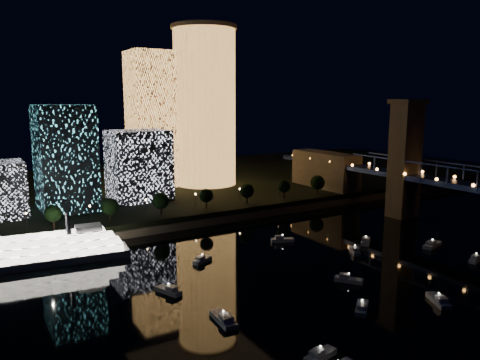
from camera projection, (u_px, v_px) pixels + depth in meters
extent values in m
plane|color=black|center=(387.00, 286.00, 126.59)|extent=(520.00, 520.00, 0.00)
cube|color=black|center=(164.00, 185.00, 261.34)|extent=(420.00, 160.00, 5.00)
cube|color=#6B5E4C|center=(234.00, 217.00, 195.61)|extent=(420.00, 6.00, 3.00)
cylinder|color=#F8A74F|center=(205.00, 109.00, 245.29)|extent=(32.00, 32.00, 80.16)
cylinder|color=#6B5E4C|center=(204.00, 27.00, 238.29)|extent=(34.00, 34.00, 2.00)
cube|color=#F8A74F|center=(152.00, 120.00, 241.47)|extent=(21.72, 21.72, 69.12)
cube|color=white|center=(139.00, 165.00, 210.75)|extent=(25.44, 21.53, 31.32)
cube|color=#5DEEFF|center=(65.00, 157.00, 191.87)|extent=(21.43, 27.86, 42.86)
cube|color=#6B5E4C|center=(405.00, 161.00, 197.70)|extent=(11.00, 9.00, 48.00)
cube|color=#6B5E4C|center=(408.00, 102.00, 193.43)|extent=(13.00, 11.00, 2.00)
cube|color=#6B5E4C|center=(325.00, 174.00, 242.07)|extent=(12.00, 40.00, 23.00)
cube|color=navy|center=(425.00, 173.00, 183.76)|extent=(0.50, 0.50, 7.00)
cube|color=navy|center=(378.00, 165.00, 204.04)|extent=(0.50, 0.50, 7.00)
sphere|color=orange|center=(405.00, 174.00, 191.40)|extent=(1.20, 1.20, 1.20)
sphere|color=orange|center=(330.00, 162.00, 229.42)|extent=(1.20, 1.20, 1.20)
cube|color=silver|center=(50.00, 259.00, 144.60)|extent=(48.41, 16.07, 2.37)
cube|color=white|center=(49.00, 252.00, 144.21)|extent=(44.37, 14.65, 2.18)
cube|color=white|center=(49.00, 245.00, 143.84)|extent=(40.32, 13.23, 2.18)
cube|color=white|center=(48.00, 238.00, 143.47)|extent=(34.31, 11.59, 2.18)
cube|color=silver|center=(88.00, 228.00, 148.02)|extent=(8.52, 6.78, 1.78)
cylinder|color=black|center=(69.00, 225.00, 143.44)|extent=(1.39, 1.39, 5.94)
cylinder|color=black|center=(68.00, 222.00, 146.99)|extent=(1.39, 1.39, 5.94)
cube|color=silver|center=(202.00, 260.00, 145.11)|extent=(7.27, 5.02, 1.20)
cube|color=silver|center=(200.00, 258.00, 144.07)|extent=(2.99, 2.69, 1.00)
sphere|color=white|center=(202.00, 254.00, 144.77)|extent=(0.36, 0.36, 0.36)
cube|color=silver|center=(355.00, 251.00, 153.85)|extent=(5.81, 7.47, 1.20)
cube|color=silver|center=(356.00, 249.00, 152.58)|extent=(2.96, 3.18, 1.00)
sphere|color=white|center=(355.00, 245.00, 153.51)|extent=(0.36, 0.36, 0.36)
cube|color=silver|center=(349.00, 280.00, 129.38)|extent=(6.55, 7.67, 1.20)
cube|color=silver|center=(345.00, 276.00, 129.63)|extent=(3.21, 3.36, 1.00)
sphere|color=white|center=(349.00, 273.00, 129.04)|extent=(0.36, 0.36, 0.36)
cube|color=silver|center=(438.00, 301.00, 116.01)|extent=(6.40, 8.82, 1.20)
cube|color=silver|center=(441.00, 299.00, 114.56)|extent=(3.36, 3.68, 1.00)
sphere|color=white|center=(439.00, 293.00, 115.67)|extent=(0.36, 0.36, 0.36)
cube|color=silver|center=(432.00, 245.00, 160.46)|extent=(9.82, 5.35, 1.20)
cube|color=silver|center=(431.00, 243.00, 159.27)|extent=(3.80, 3.21, 1.00)
sphere|color=white|center=(433.00, 239.00, 160.11)|extent=(0.36, 0.36, 0.36)
cube|color=silver|center=(476.00, 259.00, 145.95)|extent=(7.24, 3.86, 1.20)
cube|color=silver|center=(475.00, 257.00, 145.04)|extent=(2.79, 2.34, 1.00)
sphere|color=white|center=(476.00, 253.00, 145.61)|extent=(0.36, 0.36, 0.36)
cube|color=silver|center=(320.00, 356.00, 91.15)|extent=(7.89, 3.91, 1.20)
cube|color=silver|center=(317.00, 353.00, 90.20)|extent=(2.99, 2.46, 1.00)
sphere|color=white|center=(321.00, 346.00, 90.81)|extent=(0.36, 0.36, 0.36)
cube|color=silver|center=(223.00, 319.00, 106.27)|extent=(3.79, 9.75, 1.20)
cube|color=silver|center=(226.00, 317.00, 104.82)|extent=(2.73, 3.52, 1.00)
sphere|color=white|center=(223.00, 311.00, 105.93)|extent=(0.36, 0.36, 0.36)
cube|color=silver|center=(169.00, 291.00, 121.94)|extent=(5.11, 8.07, 1.20)
cube|color=silver|center=(172.00, 288.00, 121.06)|extent=(2.85, 3.24, 1.00)
sphere|color=white|center=(168.00, 284.00, 121.60)|extent=(0.36, 0.36, 0.36)
cube|color=silver|center=(366.00, 241.00, 164.54)|extent=(8.36, 7.61, 1.20)
cube|color=silver|center=(365.00, 239.00, 163.15)|extent=(3.74, 3.64, 1.00)
sphere|color=white|center=(366.00, 236.00, 164.20)|extent=(0.36, 0.36, 0.36)
cube|color=silver|center=(283.00, 240.00, 166.02)|extent=(8.40, 5.92, 1.20)
cube|color=silver|center=(279.00, 237.00, 165.73)|extent=(3.47, 3.15, 1.00)
sphere|color=white|center=(283.00, 235.00, 165.68)|extent=(0.36, 0.36, 0.36)
cube|color=silver|center=(362.00, 308.00, 111.95)|extent=(7.89, 7.23, 1.20)
cube|color=silver|center=(362.00, 306.00, 110.62)|extent=(3.54, 3.45, 1.00)
sphere|color=white|center=(362.00, 300.00, 111.61)|extent=(0.36, 0.36, 0.36)
cylinder|color=black|center=(54.00, 223.00, 164.25)|extent=(0.70, 0.70, 4.00)
sphere|color=black|center=(53.00, 213.00, 163.66)|extent=(5.98, 5.98, 5.98)
cylinder|color=black|center=(110.00, 216.00, 174.39)|extent=(0.70, 0.70, 4.00)
sphere|color=black|center=(110.00, 207.00, 173.80)|extent=(6.54, 6.54, 6.54)
cylinder|color=black|center=(161.00, 210.00, 184.53)|extent=(0.70, 0.70, 4.00)
sphere|color=black|center=(161.00, 201.00, 183.94)|extent=(6.52, 6.52, 6.52)
cylinder|color=black|center=(206.00, 204.00, 194.67)|extent=(0.70, 0.70, 4.00)
sphere|color=black|center=(206.00, 196.00, 194.08)|extent=(5.81, 5.81, 5.81)
cylinder|color=black|center=(247.00, 199.00, 204.82)|extent=(0.70, 0.70, 4.00)
sphere|color=black|center=(247.00, 191.00, 204.22)|extent=(6.27, 6.27, 6.27)
cylinder|color=black|center=(284.00, 194.00, 214.96)|extent=(0.70, 0.70, 4.00)
sphere|color=black|center=(284.00, 186.00, 214.36)|extent=(5.80, 5.80, 5.80)
cylinder|color=black|center=(317.00, 190.00, 225.10)|extent=(0.70, 0.70, 4.00)
sphere|color=black|center=(318.00, 182.00, 224.50)|extent=(6.98, 6.98, 6.98)
cylinder|color=black|center=(27.00, 221.00, 165.18)|extent=(0.24, 0.24, 5.00)
sphere|color=#FFCC7F|center=(26.00, 213.00, 164.70)|extent=(0.70, 0.70, 0.70)
cylinder|color=black|center=(90.00, 213.00, 176.34)|extent=(0.24, 0.24, 5.00)
sphere|color=#FFCC7F|center=(90.00, 206.00, 175.86)|extent=(0.70, 0.70, 0.70)
cylinder|color=black|center=(146.00, 207.00, 187.49)|extent=(0.24, 0.24, 5.00)
sphere|color=#FFCC7F|center=(146.00, 200.00, 187.01)|extent=(0.70, 0.70, 0.70)
cylinder|color=black|center=(196.00, 200.00, 198.64)|extent=(0.24, 0.24, 5.00)
sphere|color=#FFCC7F|center=(195.00, 194.00, 198.17)|extent=(0.70, 0.70, 0.70)
cylinder|color=black|center=(240.00, 195.00, 209.80)|extent=(0.24, 0.24, 5.00)
sphere|color=#FFCC7F|center=(240.00, 189.00, 209.32)|extent=(0.70, 0.70, 0.70)
cylinder|color=black|center=(280.00, 190.00, 220.95)|extent=(0.24, 0.24, 5.00)
sphere|color=#FFCC7F|center=(280.00, 184.00, 220.48)|extent=(0.70, 0.70, 0.70)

